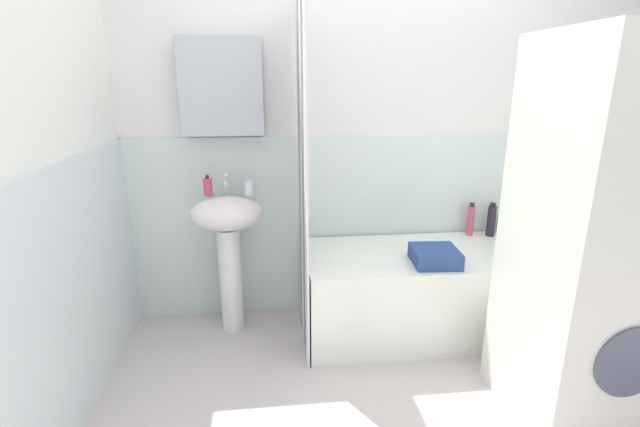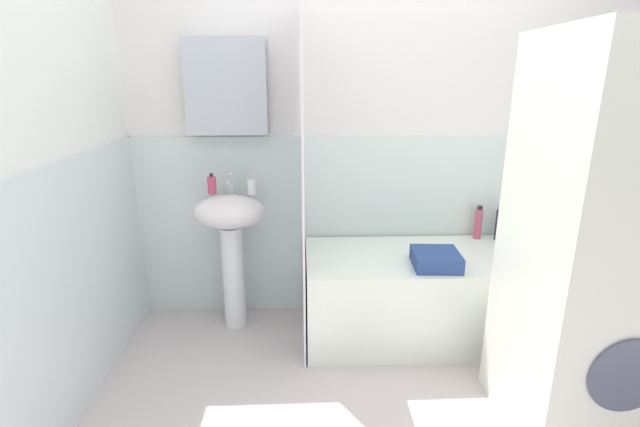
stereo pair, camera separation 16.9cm
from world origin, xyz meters
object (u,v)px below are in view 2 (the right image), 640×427
at_px(toothbrush_cup, 252,187).
at_px(bathtub, 424,294).
at_px(lotion_bottle, 500,224).
at_px(soap_dispenser, 212,185).
at_px(conditioner_bottle, 511,228).
at_px(towel_folded, 436,259).
at_px(sink, 231,232).
at_px(body_wash_bottle, 478,223).
at_px(washer_dryer_stack, 594,249).

distance_m(toothbrush_cup, bathtub, 1.25).
bearing_deg(lotion_bottle, soap_dispenser, -178.69).
relative_size(conditioner_bottle, lotion_bottle, 0.65).
bearing_deg(bathtub, soap_dispenser, 171.08).
bearing_deg(bathtub, towel_folded, -91.09).
xyz_separation_m(soap_dispenser, bathtub, (1.30, -0.20, -0.66)).
bearing_deg(towel_folded, sink, 164.68).
bearing_deg(lotion_bottle, conditioner_bottle, 16.77).
xyz_separation_m(sink, toothbrush_cup, (0.14, 0.04, 0.28)).
xyz_separation_m(conditioner_bottle, body_wash_bottle, (-0.22, 0.00, 0.04)).
bearing_deg(towel_folded, lotion_bottle, 37.90).
bearing_deg(toothbrush_cup, conditioner_bottle, 2.99).
distance_m(sink, conditioner_bottle, 1.83).
relative_size(conditioner_bottle, body_wash_bottle, 0.67).
bearing_deg(bathtub, washer_dryer_stack, -60.04).
xyz_separation_m(toothbrush_cup, conditioner_bottle, (1.69, 0.09, -0.32)).
height_order(body_wash_bottle, washer_dryer_stack, washer_dryer_stack).
distance_m(toothbrush_cup, washer_dryer_stack, 1.81).
height_order(sink, lotion_bottle, sink).
distance_m(sink, bathtub, 1.26).
relative_size(bathtub, body_wash_bottle, 6.53).
relative_size(sink, soap_dispenser, 6.76).
relative_size(towel_folded, washer_dryer_stack, 0.15).
relative_size(lotion_bottle, washer_dryer_stack, 0.13).
relative_size(toothbrush_cup, washer_dryer_stack, 0.05).
height_order(sink, soap_dispenser, soap_dispenser).
distance_m(lotion_bottle, body_wash_bottle, 0.13).
xyz_separation_m(conditioner_bottle, washer_dryer_stack, (-0.17, -1.07, 0.27)).
distance_m(conditioner_bottle, towel_folded, 0.78).
relative_size(soap_dispenser, towel_folded, 0.50).
height_order(sink, bathtub, sink).
relative_size(toothbrush_cup, body_wash_bottle, 0.39).
distance_m(toothbrush_cup, lotion_bottle, 1.62).
bearing_deg(washer_dryer_stack, sink, 150.17).
bearing_deg(toothbrush_cup, towel_folded, -19.00).
xyz_separation_m(toothbrush_cup, bathtub, (1.05, -0.19, -0.65)).
relative_size(soap_dispenser, bathtub, 0.09).
bearing_deg(washer_dryer_stack, towel_folded, 126.68).
xyz_separation_m(towel_folded, washer_dryer_stack, (0.46, -0.62, 0.29)).
bearing_deg(lotion_bottle, body_wash_bottle, 166.31).
xyz_separation_m(lotion_bottle, body_wash_bottle, (-0.13, 0.03, -0.00)).
xyz_separation_m(conditioner_bottle, towel_folded, (-0.63, -0.45, -0.03)).
height_order(towel_folded, washer_dryer_stack, washer_dryer_stack).
bearing_deg(washer_dryer_stack, toothbrush_cup, 146.99).
xyz_separation_m(bathtub, washer_dryer_stack, (0.46, -0.80, 0.60)).
relative_size(lotion_bottle, body_wash_bottle, 1.02).
relative_size(sink, towel_folded, 3.40).
bearing_deg(body_wash_bottle, bathtub, -145.78).
bearing_deg(soap_dispenser, lotion_bottle, 1.31).
distance_m(lotion_bottle, washer_dryer_stack, 1.07).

